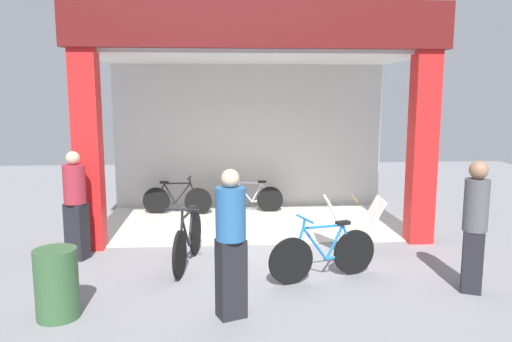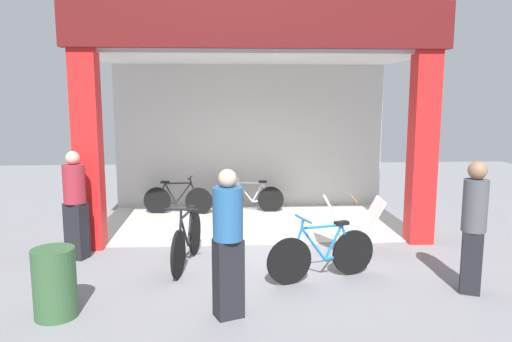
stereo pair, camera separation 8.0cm
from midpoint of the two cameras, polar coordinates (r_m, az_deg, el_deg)
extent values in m
plane|color=gray|center=(8.39, 0.58, -8.56)|extent=(19.86, 19.86, 0.00)
cube|color=beige|center=(9.80, -0.02, -5.94)|extent=(5.93, 2.93, 0.02)
cube|color=#B7B7B2|center=(10.97, -0.48, 4.16)|extent=(5.93, 0.12, 3.23)
cube|color=red|center=(8.33, -18.68, 2.21)|extent=(0.42, 0.36, 3.23)
cube|color=red|center=(8.70, 19.04, 2.45)|extent=(0.42, 0.36, 3.23)
cube|color=#591414|center=(7.94, 0.70, 16.73)|extent=(6.13, 0.20, 0.74)
cube|color=silver|center=(9.50, -0.02, 13.00)|extent=(5.93, 2.93, 0.06)
cylinder|color=black|center=(10.61, -11.20, -3.41)|extent=(0.58, 0.11, 0.58)
cylinder|color=black|center=(10.42, -6.43, -3.52)|extent=(0.58, 0.11, 0.58)
cylinder|color=black|center=(10.56, -10.09, -3.55)|extent=(0.39, 0.08, 0.07)
cylinder|color=black|center=(10.51, -9.69, -2.56)|extent=(0.25, 0.06, 0.43)
cylinder|color=black|center=(10.44, -8.21, -2.55)|extent=(0.36, 0.08, 0.45)
cylinder|color=black|center=(10.43, -8.84, -1.41)|extent=(0.55, 0.10, 0.05)
cylinder|color=black|center=(10.55, -10.71, -2.43)|extent=(0.19, 0.05, 0.39)
cylinder|color=black|center=(10.39, -6.93, -2.46)|extent=(0.18, 0.05, 0.40)
cylinder|color=black|center=(10.36, -7.40, -1.08)|extent=(0.05, 0.04, 0.12)
cylinder|color=black|center=(10.35, -7.45, -0.76)|extent=(0.08, 0.40, 0.03)
cube|color=black|center=(10.49, -10.32, -1.29)|extent=(0.18, 0.11, 0.04)
cylinder|color=black|center=(10.56, 1.94, -3.34)|extent=(0.56, 0.05, 0.56)
cylinder|color=black|center=(10.54, -2.79, -3.37)|extent=(0.56, 0.05, 0.56)
cylinder|color=silver|center=(10.56, 0.83, -3.46)|extent=(0.38, 0.04, 0.07)
cylinder|color=silver|center=(10.51, 0.40, -2.49)|extent=(0.25, 0.04, 0.42)
cylinder|color=silver|center=(10.51, -1.07, -2.46)|extent=(0.35, 0.04, 0.44)
cylinder|color=silver|center=(10.47, -0.48, -1.37)|extent=(0.54, 0.04, 0.04)
cylinder|color=silver|center=(10.52, 1.42, -2.37)|extent=(0.19, 0.04, 0.38)
cylinder|color=silver|center=(10.50, -2.33, -2.36)|extent=(0.17, 0.04, 0.39)
cylinder|color=silver|center=(10.45, -1.91, -1.03)|extent=(0.05, 0.03, 0.12)
cylinder|color=silver|center=(10.45, -1.86, -0.73)|extent=(0.04, 0.39, 0.03)
cube|color=black|center=(10.48, 1.00, -1.26)|extent=(0.17, 0.09, 0.04)
cylinder|color=black|center=(7.12, 11.52, -9.26)|extent=(0.62, 0.24, 0.64)
cylinder|color=black|center=(6.65, 4.24, -10.41)|extent=(0.62, 0.24, 0.64)
cylinder|color=blue|center=(7.01, 9.90, -9.72)|extent=(0.42, 0.17, 0.08)
cylinder|color=blue|center=(6.90, 9.30, -8.18)|extent=(0.28, 0.12, 0.48)
cylinder|color=blue|center=(6.75, 7.05, -8.45)|extent=(0.38, 0.16, 0.50)
cylinder|color=blue|center=(6.74, 8.02, -6.43)|extent=(0.59, 0.23, 0.05)
cylinder|color=blue|center=(7.00, 10.82, -7.77)|extent=(0.21, 0.10, 0.43)
cylinder|color=blue|center=(6.62, 5.04, -8.53)|extent=(0.19, 0.09, 0.44)
cylinder|color=blue|center=(6.59, 5.77, -6.11)|extent=(0.06, 0.05, 0.13)
cylinder|color=blue|center=(6.57, 5.86, -5.56)|extent=(0.17, 0.43, 0.03)
cube|color=black|center=(6.89, 10.25, -5.97)|extent=(0.21, 0.15, 0.05)
cylinder|color=black|center=(7.90, -6.82, -7.21)|extent=(0.15, 0.67, 0.67)
cylinder|color=black|center=(6.94, -8.68, -9.54)|extent=(0.15, 0.67, 0.67)
cylinder|color=black|center=(7.68, -7.21, -7.89)|extent=(0.11, 0.45, 0.09)
cylinder|color=black|center=(7.53, -7.40, -6.50)|extent=(0.08, 0.29, 0.50)
cylinder|color=black|center=(7.23, -7.98, -7.10)|extent=(0.10, 0.41, 0.52)
cylinder|color=black|center=(7.29, -7.78, -4.99)|extent=(0.14, 0.64, 0.05)
cylinder|color=black|center=(7.73, -7.03, -5.89)|extent=(0.07, 0.22, 0.45)
cylinder|color=black|center=(6.97, -8.52, -7.51)|extent=(0.07, 0.20, 0.46)
cylinder|color=black|center=(6.98, -8.39, -4.99)|extent=(0.05, 0.06, 0.14)
cylinder|color=black|center=(6.97, -8.38, -4.44)|extent=(0.47, 0.11, 0.03)
cube|color=black|center=(7.59, -7.22, -4.26)|extent=(0.13, 0.22, 0.05)
cube|color=silver|center=(8.00, 9.91, -6.27)|extent=(0.51, 0.61, 0.90)
cube|color=silver|center=(8.08, 13.02, -6.22)|extent=(0.51, 0.61, 0.90)
cylinder|color=olive|center=(7.93, 11.57, -3.16)|extent=(0.07, 0.57, 0.03)
cube|color=black|center=(8.08, -19.84, -6.54)|extent=(0.36, 0.33, 0.88)
cylinder|color=maroon|center=(7.92, -20.11, -1.40)|extent=(0.43, 0.43, 0.59)
sphere|color=#D8AD8C|center=(7.87, -20.27, 1.45)|extent=(0.21, 0.21, 0.21)
cube|color=black|center=(5.69, -2.82, -12.34)|extent=(0.37, 0.34, 0.91)
cylinder|color=#26598C|center=(5.46, -2.88, -4.97)|extent=(0.44, 0.44, 0.59)
sphere|color=#D8AD8C|center=(5.38, -2.91, -0.84)|extent=(0.21, 0.21, 0.21)
cube|color=black|center=(6.95, 24.03, -9.60)|extent=(0.33, 0.35, 0.81)
cylinder|color=#4C4C51|center=(6.76, 24.42, -3.67)|extent=(0.40, 0.40, 0.66)
sphere|color=#8C664C|center=(6.69, 24.66, 0.07)|extent=(0.23, 0.23, 0.23)
cylinder|color=#335933|center=(6.12, -21.99, -11.98)|extent=(0.48, 0.48, 0.81)
camera|label=1|loc=(0.04, -89.74, 0.04)|focal=34.43mm
camera|label=2|loc=(0.04, 90.26, -0.04)|focal=34.43mm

